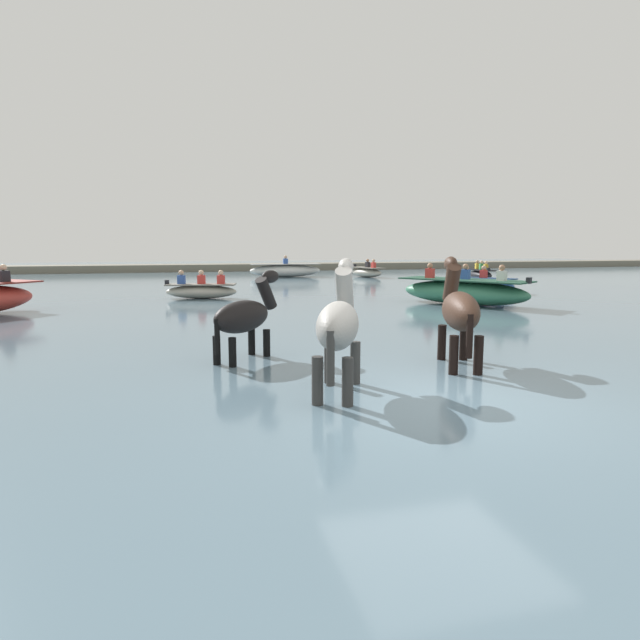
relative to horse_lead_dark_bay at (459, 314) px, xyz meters
The scene contains 12 objects.
ground_plane 2.32m from the horse_lead_dark_bay, 125.06° to the right, with size 120.00×120.00×0.00m, color #84755B.
water_surface 8.54m from the horse_lead_dark_bay, 97.61° to the left, with size 90.00×90.00×0.43m, color slate.
horse_lead_dark_bay is the anchor object (origin of this frame).
horse_trailing_grey 2.44m from the horse_lead_dark_bay, 156.16° to the right, with size 1.09×1.91×2.11m.
horse_flank_black 3.40m from the horse_lead_dark_bay, 157.95° to the left, with size 1.40×1.43×1.86m.
boat_far_inshore 23.32m from the horse_lead_dark_bay, 85.57° to the left, with size 4.12×1.35×1.23m.
boat_distant_east 13.63m from the horse_lead_dark_bay, 57.26° to the left, with size 2.25×2.62×1.05m.
boat_mid_channel 21.77m from the horse_lead_dark_bay, 58.11° to the left, with size 1.44×2.68×1.01m.
boat_near_starboard 8.89m from the horse_lead_dark_bay, 60.09° to the left, with size 3.45×4.24×1.27m.
boat_mid_outer 22.79m from the horse_lead_dark_bay, 74.05° to the left, with size 1.58×2.75×1.04m.
boat_far_offshore 12.27m from the horse_lead_dark_bay, 106.17° to the left, with size 2.57×1.37×0.98m.
far_shoreline 31.57m from the horse_lead_dark_bay, 92.04° to the left, with size 80.00×2.40×0.91m, color #706B5B.
Camera 1 is at (-3.05, -5.88, 2.31)m, focal length 30.48 mm.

